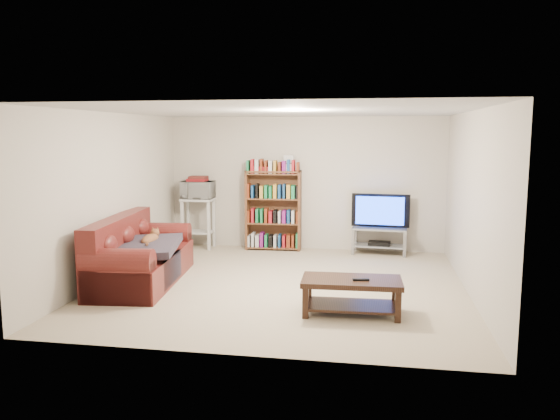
% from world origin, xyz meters
% --- Properties ---
extents(floor, '(5.00, 5.00, 0.00)m').
position_xyz_m(floor, '(0.00, 0.00, 0.00)').
color(floor, '#C3B191').
rests_on(floor, ground).
extents(ceiling, '(5.00, 5.00, 0.00)m').
position_xyz_m(ceiling, '(0.00, 0.00, 2.40)').
color(ceiling, white).
rests_on(ceiling, ground).
extents(wall_back, '(5.00, 0.00, 5.00)m').
position_xyz_m(wall_back, '(0.00, 2.50, 1.20)').
color(wall_back, beige).
rests_on(wall_back, ground).
extents(wall_front, '(5.00, 0.00, 5.00)m').
position_xyz_m(wall_front, '(0.00, -2.50, 1.20)').
color(wall_front, beige).
rests_on(wall_front, ground).
extents(wall_left, '(0.00, 5.00, 5.00)m').
position_xyz_m(wall_left, '(-2.50, 0.00, 1.20)').
color(wall_left, beige).
rests_on(wall_left, ground).
extents(wall_right, '(0.00, 5.00, 5.00)m').
position_xyz_m(wall_right, '(2.50, 0.00, 1.20)').
color(wall_right, beige).
rests_on(wall_right, ground).
extents(sofa, '(1.17, 2.28, 0.94)m').
position_xyz_m(sofa, '(-2.06, -0.22, 0.33)').
color(sofa, '#5D1B18').
rests_on(sofa, floor).
extents(blanket, '(1.04, 1.24, 0.19)m').
position_xyz_m(blanket, '(-1.86, -0.35, 0.55)').
color(blanket, '#342D38').
rests_on(blanket, sofa).
extents(cat, '(0.30, 0.62, 0.18)m').
position_xyz_m(cat, '(-1.88, -0.15, 0.61)').
color(cat, brown).
rests_on(cat, sofa).
extents(coffee_table, '(1.18, 0.62, 0.42)m').
position_xyz_m(coffee_table, '(1.00, -1.09, 0.29)').
color(coffee_table, black).
rests_on(coffee_table, floor).
extents(remote, '(0.20, 0.09, 0.02)m').
position_xyz_m(remote, '(1.11, -1.14, 0.43)').
color(remote, black).
rests_on(remote, coffee_table).
extents(tv_stand, '(0.97, 0.50, 0.47)m').
position_xyz_m(tv_stand, '(1.36, 2.23, 0.32)').
color(tv_stand, '#999EA3').
rests_on(tv_stand, floor).
extents(television, '(1.02, 0.22, 0.58)m').
position_xyz_m(television, '(1.36, 2.23, 0.76)').
color(television, black).
rests_on(television, tv_stand).
extents(dvd_player, '(0.40, 0.29, 0.06)m').
position_xyz_m(dvd_player, '(1.36, 2.23, 0.19)').
color(dvd_player, black).
rests_on(dvd_player, tv_stand).
extents(bookshelf, '(1.01, 0.35, 1.44)m').
position_xyz_m(bookshelf, '(-0.55, 2.30, 0.74)').
color(bookshelf, brown).
rests_on(bookshelf, floor).
extents(shelf_clutter, '(0.73, 0.24, 0.28)m').
position_xyz_m(shelf_clutter, '(-0.45, 2.32, 1.54)').
color(shelf_clutter, silver).
rests_on(shelf_clutter, bookshelf).
extents(microwave_stand, '(0.58, 0.43, 0.92)m').
position_xyz_m(microwave_stand, '(-1.93, 2.20, 0.59)').
color(microwave_stand, silver).
rests_on(microwave_stand, floor).
extents(microwave, '(0.57, 0.39, 0.31)m').
position_xyz_m(microwave, '(-1.93, 2.20, 1.08)').
color(microwave, silver).
rests_on(microwave, microwave_stand).
extents(game_boxes, '(0.34, 0.30, 0.05)m').
position_xyz_m(game_boxes, '(-1.93, 2.20, 1.26)').
color(game_boxes, maroon).
rests_on(game_boxes, microwave).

